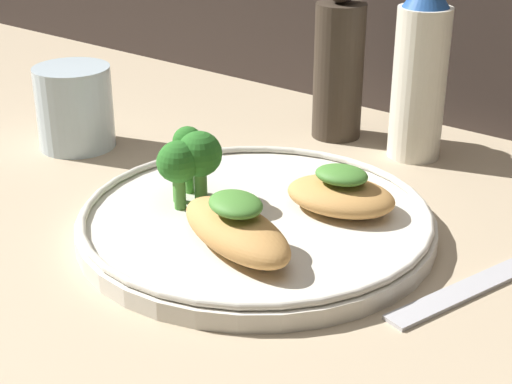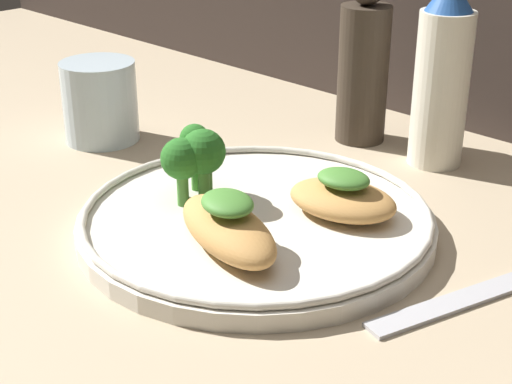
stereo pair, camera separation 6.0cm
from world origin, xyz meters
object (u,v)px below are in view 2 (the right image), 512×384
at_px(sauce_bottle, 442,77).
at_px(pepper_grinder, 363,67).
at_px(drinking_glass, 100,101).
at_px(broccoli_bunch, 194,155).
at_px(plate, 256,220).

relative_size(sauce_bottle, pepper_grinder, 1.04).
distance_m(sauce_bottle, drinking_glass, 0.33).
bearing_deg(sauce_bottle, broccoli_bunch, -108.33).
bearing_deg(sauce_bottle, drinking_glass, -146.00).
distance_m(plate, sauce_bottle, 0.23).
xyz_separation_m(plate, pepper_grinder, (-0.07, 0.22, 0.07)).
bearing_deg(drinking_glass, pepper_grinder, 44.94).
height_order(plate, pepper_grinder, pepper_grinder).
height_order(pepper_grinder, drinking_glass, pepper_grinder).
bearing_deg(broccoli_bunch, plate, 12.13).
height_order(broccoli_bunch, pepper_grinder, pepper_grinder).
bearing_deg(drinking_glass, plate, -7.83).
relative_size(plate, broccoli_bunch, 4.39).
height_order(sauce_bottle, pepper_grinder, sauce_bottle).
xyz_separation_m(broccoli_bunch, sauce_bottle, (0.08, 0.23, 0.03)).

